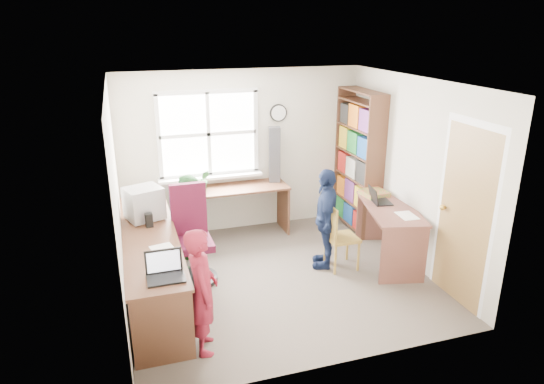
{
  "coord_description": "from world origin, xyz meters",
  "views": [
    {
      "loc": [
        -1.68,
        -5.08,
        3.01
      ],
      "look_at": [
        0.0,
        0.25,
        1.05
      ],
      "focal_mm": 32.0,
      "sensor_mm": 36.0,
      "label": 1
    }
  ],
  "objects_px": {
    "bookshelf": "(358,164)",
    "laptop_left": "(165,271)",
    "wooden_chair": "(338,234)",
    "person_red": "(202,291)",
    "swivel_chair": "(192,240)",
    "l_desk": "(172,271)",
    "cd_tower": "(275,155)",
    "person_green": "(191,220)",
    "potted_plant": "(204,180)",
    "crt_monitor": "(144,203)",
    "right_desk": "(390,222)",
    "person_navy": "(326,218)",
    "laptop_right": "(378,199)"
  },
  "relations": [
    {
      "from": "bookshelf",
      "to": "laptop_left",
      "type": "bearing_deg",
      "value": -145.53
    },
    {
      "from": "wooden_chair",
      "to": "person_red",
      "type": "height_order",
      "value": "person_red"
    },
    {
      "from": "wooden_chair",
      "to": "swivel_chair",
      "type": "bearing_deg",
      "value": 170.6
    },
    {
      "from": "l_desk",
      "to": "cd_tower",
      "type": "distance_m",
      "value": 2.61
    },
    {
      "from": "bookshelf",
      "to": "person_green",
      "type": "bearing_deg",
      "value": -170.25
    },
    {
      "from": "wooden_chair",
      "to": "potted_plant",
      "type": "relative_size",
      "value": 2.92
    },
    {
      "from": "cd_tower",
      "to": "potted_plant",
      "type": "height_order",
      "value": "cd_tower"
    },
    {
      "from": "swivel_chair",
      "to": "crt_monitor",
      "type": "relative_size",
      "value": 2.36
    },
    {
      "from": "right_desk",
      "to": "person_navy",
      "type": "bearing_deg",
      "value": -173.31
    },
    {
      "from": "l_desk",
      "to": "person_green",
      "type": "height_order",
      "value": "person_green"
    },
    {
      "from": "bookshelf",
      "to": "wooden_chair",
      "type": "bearing_deg",
      "value": -126.15
    },
    {
      "from": "cd_tower",
      "to": "potted_plant",
      "type": "distance_m",
      "value": 1.12
    },
    {
      "from": "cd_tower",
      "to": "person_red",
      "type": "relative_size",
      "value": 0.65
    },
    {
      "from": "l_desk",
      "to": "laptop_left",
      "type": "distance_m",
      "value": 0.74
    },
    {
      "from": "bookshelf",
      "to": "person_red",
      "type": "distance_m",
      "value": 3.6
    },
    {
      "from": "swivel_chair",
      "to": "person_green",
      "type": "distance_m",
      "value": 0.43
    },
    {
      "from": "right_desk",
      "to": "crt_monitor",
      "type": "distance_m",
      "value": 3.13
    },
    {
      "from": "l_desk",
      "to": "laptop_right",
      "type": "relative_size",
      "value": 8.47
    },
    {
      "from": "laptop_left",
      "to": "person_navy",
      "type": "xyz_separation_m",
      "value": [
        2.11,
        1.07,
        -0.15
      ]
    },
    {
      "from": "crt_monitor",
      "to": "laptop_right",
      "type": "bearing_deg",
      "value": -26.49
    },
    {
      "from": "laptop_left",
      "to": "person_navy",
      "type": "relative_size",
      "value": 0.27
    },
    {
      "from": "laptop_right",
      "to": "potted_plant",
      "type": "bearing_deg",
      "value": 69.53
    },
    {
      "from": "laptop_left",
      "to": "l_desk",
      "type": "bearing_deg",
      "value": 79.1
    },
    {
      "from": "bookshelf",
      "to": "person_green",
      "type": "relative_size",
      "value": 1.74
    },
    {
      "from": "bookshelf",
      "to": "laptop_right",
      "type": "relative_size",
      "value": 6.03
    },
    {
      "from": "crt_monitor",
      "to": "potted_plant",
      "type": "height_order",
      "value": "crt_monitor"
    },
    {
      "from": "laptop_left",
      "to": "person_red",
      "type": "distance_m",
      "value": 0.4
    },
    {
      "from": "crt_monitor",
      "to": "person_green",
      "type": "relative_size",
      "value": 0.42
    },
    {
      "from": "laptop_right",
      "to": "cd_tower",
      "type": "relative_size",
      "value": 0.42
    },
    {
      "from": "wooden_chair",
      "to": "potted_plant",
      "type": "distance_m",
      "value": 2.06
    },
    {
      "from": "person_green",
      "to": "cd_tower",
      "type": "bearing_deg",
      "value": -30.63
    },
    {
      "from": "wooden_chair",
      "to": "person_red",
      "type": "relative_size",
      "value": 0.69
    },
    {
      "from": "person_navy",
      "to": "laptop_left",
      "type": "bearing_deg",
      "value": -40.58
    },
    {
      "from": "person_red",
      "to": "person_navy",
      "type": "distance_m",
      "value": 2.18
    },
    {
      "from": "person_navy",
      "to": "swivel_chair",
      "type": "bearing_deg",
      "value": -73.64
    },
    {
      "from": "laptop_left",
      "to": "person_green",
      "type": "xyz_separation_m",
      "value": [
        0.49,
        1.67,
        -0.2
      ]
    },
    {
      "from": "laptop_right",
      "to": "crt_monitor",
      "type": "bearing_deg",
      "value": 92.48
    },
    {
      "from": "right_desk",
      "to": "laptop_left",
      "type": "xyz_separation_m",
      "value": [
        -2.97,
        -0.96,
        0.26
      ]
    },
    {
      "from": "right_desk",
      "to": "person_red",
      "type": "relative_size",
      "value": 1.12
    },
    {
      "from": "person_green",
      "to": "wooden_chair",
      "type": "bearing_deg",
      "value": -82.44
    },
    {
      "from": "wooden_chair",
      "to": "person_green",
      "type": "height_order",
      "value": "person_green"
    },
    {
      "from": "potted_plant",
      "to": "person_red",
      "type": "height_order",
      "value": "person_red"
    },
    {
      "from": "person_green",
      "to": "person_navy",
      "type": "height_order",
      "value": "person_navy"
    },
    {
      "from": "right_desk",
      "to": "crt_monitor",
      "type": "bearing_deg",
      "value": -176.1
    },
    {
      "from": "l_desk",
      "to": "potted_plant",
      "type": "relative_size",
      "value": 9.94
    },
    {
      "from": "bookshelf",
      "to": "swivel_chair",
      "type": "xyz_separation_m",
      "value": [
        -2.65,
        -0.86,
        -0.49
      ]
    },
    {
      "from": "l_desk",
      "to": "laptop_left",
      "type": "xyz_separation_m",
      "value": [
        -0.12,
        -0.64,
        0.35
      ]
    },
    {
      "from": "right_desk",
      "to": "bookshelf",
      "type": "height_order",
      "value": "bookshelf"
    },
    {
      "from": "crt_monitor",
      "to": "person_green",
      "type": "bearing_deg",
      "value": -4.13
    },
    {
      "from": "person_green",
      "to": "laptop_left",
      "type": "bearing_deg",
      "value": -166.53
    }
  ]
}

